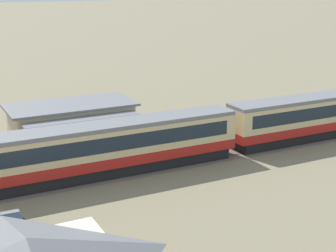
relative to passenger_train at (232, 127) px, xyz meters
name	(u,v)px	position (x,y,z in m)	size (l,w,h in m)	color
passenger_train	(232,127)	(0.00, 0.00, 0.00)	(87.24, 2.88, 4.01)	#AD1E19
railway_track	(153,166)	(-7.43, 0.00, -2.22)	(151.76, 3.60, 0.04)	#665B51
station_building	(71,124)	(-11.46, 8.39, -0.34)	(11.06, 6.97, 3.71)	#BCB293
parked_car_grey	(10,231)	(-19.84, -7.14, -1.65)	(2.32, 4.78, 1.18)	gray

